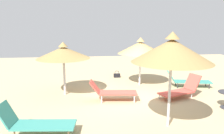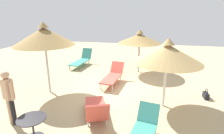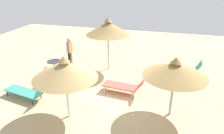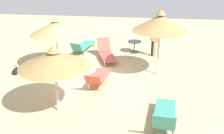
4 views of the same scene
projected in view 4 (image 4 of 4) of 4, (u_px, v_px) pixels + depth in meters
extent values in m
cube|color=tan|center=(93.00, 79.00, 11.83)|extent=(24.00, 24.00, 0.10)
cylinder|color=#B2B2B7|center=(56.00, 83.00, 8.98)|extent=(0.10, 0.10, 2.05)
cone|color=#997A47|center=(54.00, 59.00, 8.65)|extent=(2.32, 2.32, 0.51)
cone|color=#997A47|center=(53.00, 49.00, 8.51)|extent=(0.42, 0.42, 0.22)
cylinder|color=white|center=(57.00, 47.00, 12.49)|extent=(0.09, 0.09, 2.01)
cone|color=tan|center=(55.00, 27.00, 12.13)|extent=(2.30, 2.30, 0.61)
cone|color=tan|center=(55.00, 19.00, 11.97)|extent=(0.41, 0.41, 0.22)
cylinder|color=#B2B2B7|center=(158.00, 50.00, 11.71)|extent=(0.08, 0.08, 2.30)
cone|color=#997A47|center=(160.00, 23.00, 11.24)|extent=(2.36, 2.36, 0.68)
cone|color=#997A47|center=(161.00, 12.00, 11.07)|extent=(0.43, 0.43, 0.22)
cube|color=#CC4C3F|center=(108.00, 57.00, 13.48)|extent=(1.15, 1.65, 0.05)
cylinder|color=silver|center=(116.00, 63.00, 13.03)|extent=(0.04, 0.04, 0.22)
cylinder|color=silver|center=(105.00, 64.00, 12.91)|extent=(0.04, 0.04, 0.22)
cylinder|color=silver|center=(110.00, 54.00, 14.17)|extent=(0.04, 0.04, 0.22)
cylinder|color=silver|center=(100.00, 55.00, 14.05)|extent=(0.04, 0.04, 0.22)
cube|color=#CC4C3F|center=(104.00, 44.00, 14.18)|extent=(0.75, 0.59, 0.68)
cube|color=#CC4C3F|center=(100.00, 76.00, 11.17)|extent=(0.80, 1.61, 0.05)
cylinder|color=silver|center=(98.00, 73.00, 11.88)|extent=(0.04, 0.04, 0.32)
cylinder|color=silver|center=(110.00, 74.00, 11.77)|extent=(0.04, 0.04, 0.32)
cylinder|color=silver|center=(89.00, 86.00, 10.72)|extent=(0.04, 0.04, 0.32)
cylinder|color=silver|center=(102.00, 87.00, 10.61)|extent=(0.04, 0.04, 0.32)
cube|color=#CC4C3F|center=(93.00, 80.00, 10.22)|extent=(0.67, 0.46, 0.50)
cube|color=teal|center=(84.00, 46.00, 14.98)|extent=(0.92, 1.87, 0.05)
cylinder|color=#2D2D33|center=(86.00, 44.00, 15.77)|extent=(0.04, 0.04, 0.26)
cylinder|color=#2D2D33|center=(94.00, 45.00, 15.63)|extent=(0.04, 0.04, 0.26)
cylinder|color=#2D2D33|center=(75.00, 52.00, 14.45)|extent=(0.04, 0.04, 0.26)
cylinder|color=#2D2D33|center=(83.00, 53.00, 14.31)|extent=(0.04, 0.04, 0.26)
cube|color=teal|center=(76.00, 47.00, 13.96)|extent=(0.64, 0.45, 0.49)
cube|color=teal|center=(165.00, 113.00, 8.66)|extent=(0.85, 1.81, 0.05)
cylinder|color=brown|center=(157.00, 105.00, 9.44)|extent=(0.04, 0.04, 0.27)
cylinder|color=brown|center=(174.00, 107.00, 9.32)|extent=(0.04, 0.04, 0.27)
cylinder|color=brown|center=(154.00, 130.00, 8.12)|extent=(0.04, 0.04, 0.27)
cylinder|color=brown|center=(173.00, 132.00, 8.00)|extent=(0.04, 0.04, 0.27)
cube|color=teal|center=(164.00, 123.00, 7.60)|extent=(0.70, 0.43, 0.64)
cylinder|color=black|center=(152.00, 48.00, 14.13)|extent=(0.13, 0.13, 0.83)
cylinder|color=tan|center=(156.00, 49.00, 14.06)|extent=(0.13, 0.13, 0.83)
cube|color=tan|center=(155.00, 35.00, 13.81)|extent=(0.34, 0.30, 0.62)
sphere|color=tan|center=(155.00, 27.00, 13.64)|extent=(0.23, 0.23, 0.23)
cylinder|color=tan|center=(151.00, 35.00, 13.89)|extent=(0.09, 0.09, 0.57)
cylinder|color=tan|center=(158.00, 36.00, 13.74)|extent=(0.09, 0.09, 0.57)
cube|color=black|center=(16.00, 71.00, 12.16)|extent=(0.17, 0.38, 0.22)
torus|color=black|center=(15.00, 68.00, 12.09)|extent=(0.03, 0.26, 0.26)
cylinder|color=#2D2D33|center=(135.00, 42.00, 14.57)|extent=(0.74, 0.74, 0.02)
cylinder|color=#2D2D33|center=(134.00, 47.00, 14.69)|extent=(0.05, 0.05, 0.60)
cylinder|color=#2D2D33|center=(134.00, 52.00, 14.80)|extent=(0.52, 0.52, 0.02)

